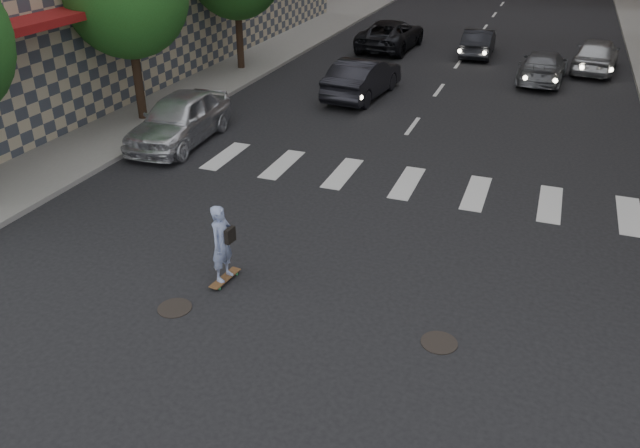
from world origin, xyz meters
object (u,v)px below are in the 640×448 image
at_px(silver_sedan, 180,119).
at_px(traffic_car_a, 363,78).
at_px(skateboarder, 222,243).
at_px(traffic_car_e, 478,42).
at_px(traffic_car_b, 543,67).
at_px(traffic_car_c, 391,35).
at_px(traffic_car_d, 596,55).

bearing_deg(silver_sedan, traffic_car_a, 56.98).
xyz_separation_m(skateboarder, traffic_car_e, (2.12, 23.61, -0.27)).
height_order(traffic_car_b, traffic_car_e, traffic_car_e).
height_order(skateboarder, traffic_car_b, skateboarder).
height_order(skateboarder, traffic_car_a, skateboarder).
height_order(skateboarder, silver_sedan, skateboarder).
xyz_separation_m(traffic_car_a, traffic_car_e, (3.44, 9.17, -0.11)).
bearing_deg(traffic_car_a, skateboarder, 100.63).
relative_size(traffic_car_a, traffic_car_e, 1.16).
xyz_separation_m(traffic_car_c, traffic_car_d, (10.29, -1.25, 0.02)).
bearing_deg(skateboarder, traffic_car_c, 102.84).
bearing_deg(traffic_car_c, skateboarder, 98.92).
bearing_deg(traffic_car_d, traffic_car_b, 57.21).
bearing_deg(traffic_car_c, traffic_car_a, 100.37).
xyz_separation_m(silver_sedan, traffic_car_b, (11.03, 12.39, -0.16)).
xyz_separation_m(silver_sedan, traffic_car_d, (13.26, 15.13, -0.04)).
height_order(traffic_car_a, traffic_car_d, traffic_car_a).
bearing_deg(traffic_car_b, traffic_car_e, -46.46).
relative_size(skateboarder, traffic_car_c, 0.33).
xyz_separation_m(silver_sedan, traffic_car_e, (7.62, 16.46, -0.14)).
bearing_deg(traffic_car_d, traffic_car_e, -6.99).
height_order(silver_sedan, traffic_car_c, silver_sedan).
distance_m(traffic_car_d, traffic_car_e, 5.80).
relative_size(traffic_car_b, traffic_car_d, 1.00).
distance_m(silver_sedan, traffic_car_e, 18.14).
relative_size(traffic_car_a, traffic_car_b, 1.04).
relative_size(skateboarder, traffic_car_e, 0.44).
bearing_deg(traffic_car_e, traffic_car_d, 164.73).
height_order(traffic_car_c, traffic_car_d, traffic_car_d).
height_order(skateboarder, traffic_car_c, skateboarder).
distance_m(silver_sedan, traffic_car_c, 16.65).
xyz_separation_m(skateboarder, traffic_car_a, (-1.32, 14.44, -0.16)).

